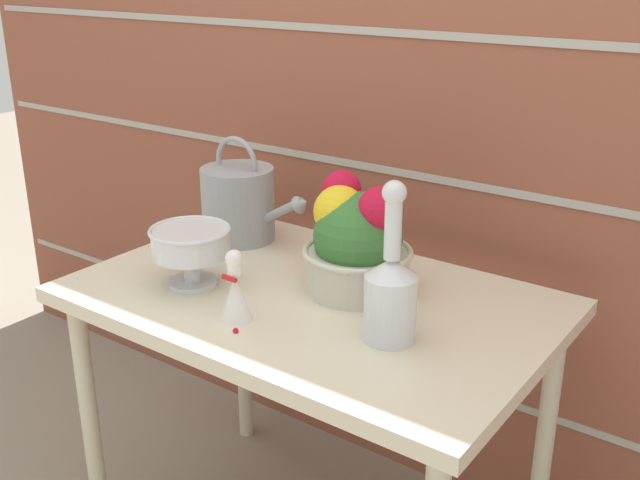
% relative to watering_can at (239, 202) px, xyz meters
% --- Properties ---
extents(brick_wall, '(3.60, 0.08, 2.20)m').
position_rel_watering_can_xyz_m(brick_wall, '(0.37, 0.31, 0.26)').
color(brick_wall, brown).
rests_on(brick_wall, ground_plane).
extents(patio_table, '(1.08, 0.70, 0.74)m').
position_rel_watering_can_xyz_m(patio_table, '(0.37, -0.17, -0.18)').
color(patio_table, beige).
rests_on(patio_table, ground_plane).
extents(watering_can, '(0.34, 0.20, 0.28)m').
position_rel_watering_can_xyz_m(watering_can, '(0.00, 0.00, 0.00)').
color(watering_can, '#93999E').
rests_on(watering_can, patio_table).
extents(crystal_pedestal_bowl, '(0.19, 0.19, 0.14)m').
position_rel_watering_can_xyz_m(crystal_pedestal_bowl, '(0.12, -0.30, -0.00)').
color(crystal_pedestal_bowl, silver).
rests_on(crystal_pedestal_bowl, patio_table).
extents(flower_planter, '(0.25, 0.25, 0.27)m').
position_rel_watering_can_xyz_m(flower_planter, '(0.44, -0.09, 0.01)').
color(flower_planter, beige).
rests_on(flower_planter, patio_table).
extents(glass_decanter, '(0.11, 0.11, 0.33)m').
position_rel_watering_can_xyz_m(glass_decanter, '(0.62, -0.26, 0.00)').
color(glass_decanter, silver).
rests_on(glass_decanter, patio_table).
extents(figurine_vase, '(0.07, 0.07, 0.16)m').
position_rel_watering_can_xyz_m(figurine_vase, '(0.32, -0.37, -0.04)').
color(figurine_vase, white).
rests_on(figurine_vase, patio_table).
extents(fallen_petal, '(0.01, 0.01, 0.01)m').
position_rel_watering_can_xyz_m(fallen_petal, '(0.36, -0.42, -0.10)').
color(fallen_petal, red).
rests_on(fallen_petal, patio_table).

